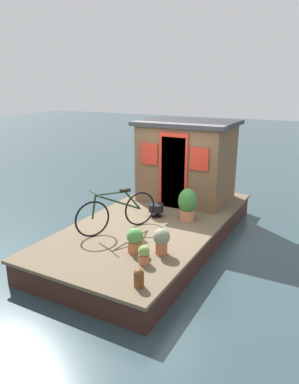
{
  "coord_description": "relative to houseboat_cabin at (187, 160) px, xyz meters",
  "views": [
    {
      "loc": [
        -6.46,
        -3.4,
        3.37
      ],
      "look_at": [
        -0.2,
        0.0,
        1.2
      ],
      "focal_mm": 33.41,
      "sensor_mm": 36.0,
      "label": 1
    }
  ],
  "objects": [
    {
      "name": "charcoal_grill",
      "position": [
        -1.54,
        0.07,
        -0.82
      ],
      "size": [
        0.34,
        0.34,
        0.29
      ],
      "color": "black",
      "rests_on": "houseboat_deck"
    },
    {
      "name": "potted_plant_basil",
      "position": [
        -1.41,
        -0.63,
        -0.64
      ],
      "size": [
        0.41,
        0.41,
        0.71
      ],
      "color": "#C6754C",
      "rests_on": "houseboat_deck"
    },
    {
      "name": "bicycle",
      "position": [
        -2.63,
        0.38,
        -0.61
      ],
      "size": [
        1.61,
        0.89,
        0.87
      ],
      "color": "black",
      "rests_on": "houseboat_deck"
    },
    {
      "name": "ground_plane",
      "position": [
        -1.77,
        0.0,
        -1.51
      ],
      "size": [
        60.0,
        60.0,
        0.0
      ],
      "primitive_type": "plane",
      "color": "#2D4247"
    },
    {
      "name": "potted_plant_thyme",
      "position": [
        -3.59,
        -0.77,
        -0.85
      ],
      "size": [
        0.2,
        0.2,
        0.32
      ],
      "color": "#B2603D",
      "rests_on": "houseboat_deck"
    },
    {
      "name": "houseboat_cabin",
      "position": [
        0.0,
        0.0,
        0.0
      ],
      "size": [
        1.8,
        2.32,
        2.0
      ],
      "color": "brown",
      "rests_on": "houseboat_deck"
    },
    {
      "name": "potted_plant_sage",
      "position": [
        -3.3,
        -0.42,
        -0.78
      ],
      "size": [
        0.29,
        0.29,
        0.45
      ],
      "color": "#B2603D",
      "rests_on": "houseboat_deck"
    },
    {
      "name": "potted_plant_mint",
      "position": [
        -3.13,
        -0.87,
        -0.74
      ],
      "size": [
        0.3,
        0.3,
        0.47
      ],
      "color": "#B2603D",
      "rests_on": "houseboat_deck"
    },
    {
      "name": "houseboat_deck",
      "position": [
        -1.77,
        0.0,
        -1.26
      ],
      "size": [
        5.77,
        2.81,
        0.5
      ],
      "color": "brown",
      "rests_on": "ground_plane"
    },
    {
      "name": "mooring_bollard",
      "position": [
        -4.24,
        -1.05,
        -0.86
      ],
      "size": [
        0.16,
        0.16,
        0.29
      ],
      "color": "brown",
      "rests_on": "houseboat_deck"
    }
  ]
}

